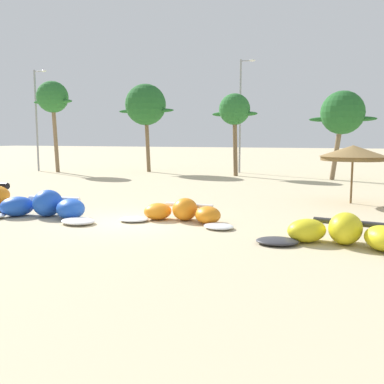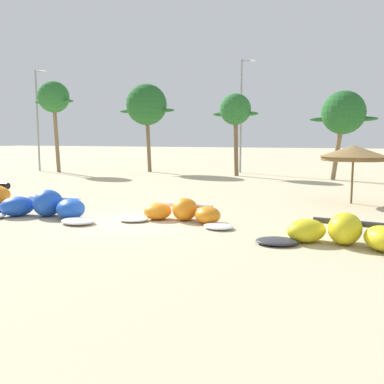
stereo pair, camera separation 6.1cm
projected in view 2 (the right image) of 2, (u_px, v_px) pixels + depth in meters
ground_plane at (130, 222)px, 16.11m from camera, size 260.00×260.00×0.00m
kite_left at (44, 207)px, 17.03m from camera, size 5.63×2.90×1.08m
kite_left_of_center at (182, 213)px, 16.19m from camera, size 4.80×2.22×0.87m
kite_center at (343, 234)px, 12.47m from camera, size 5.06×2.64×0.96m
beach_umbrella_near_van at (353, 153)px, 20.39m from camera, size 3.17×3.17×2.84m
palm_leftmost at (54, 98)px, 39.08m from camera, size 4.33×2.89×8.40m
palm_left at (147, 105)px, 39.63m from camera, size 5.74×3.83×8.21m
palm_left_of_gap at (235, 111)px, 35.31m from camera, size 3.91×2.61×6.88m
palm_center_left at (343, 113)px, 31.74m from camera, size 4.88×3.25×6.71m
lamppost_west at (38, 116)px, 40.68m from camera, size 1.52×0.24×9.60m
lamppost_west_center at (242, 111)px, 38.53m from camera, size 1.43×0.24×10.21m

